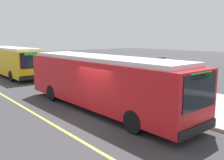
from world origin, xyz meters
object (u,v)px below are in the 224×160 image
object	(u,v)px
transit_bus_main	(101,81)
route_sign_post	(147,73)
waiting_bench	(141,85)
pedestrian_commuter	(125,80)
transit_bus_second	(11,60)

from	to	relation	value
transit_bus_main	route_sign_post	world-z (taller)	same
waiting_bench	pedestrian_commuter	size ratio (longest dim) A/B	0.95
transit_bus_main	transit_bus_second	xyz separation A→B (m)	(-15.66, 0.19, -0.00)
route_sign_post	pedestrian_commuter	world-z (taller)	route_sign_post
transit_bus_main	transit_bus_second	bearing A→B (deg)	179.31
transit_bus_second	waiting_bench	xyz separation A→B (m)	(14.19, 4.46, -0.98)
pedestrian_commuter	transit_bus_second	bearing A→B (deg)	-168.25
waiting_bench	route_sign_post	xyz separation A→B (m)	(2.65, -2.29, 1.32)
waiting_bench	pedestrian_commuter	bearing A→B (deg)	-91.84
waiting_bench	route_sign_post	size ratio (longest dim) A/B	0.57
transit_bus_main	pedestrian_commuter	world-z (taller)	transit_bus_main
transit_bus_main	waiting_bench	xyz separation A→B (m)	(-1.47, 4.65, -0.98)
route_sign_post	transit_bus_second	bearing A→B (deg)	-172.66
waiting_bench	pedestrian_commuter	distance (m)	1.59
route_sign_post	pedestrian_commuter	size ratio (longest dim) A/B	1.66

